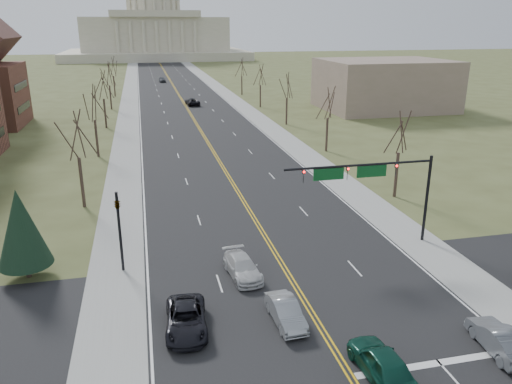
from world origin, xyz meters
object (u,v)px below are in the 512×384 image
car_nb_outer_lead (499,339)px  signal_mast (371,177)px  car_far_nb (192,102)px  car_far_sb (162,80)px  car_sb_inner_lead (286,312)px  signal_left (119,223)px  car_nb_inner_lead (382,363)px  car_sb_inner_second (242,267)px  car_sb_outer_lead (186,319)px

car_nb_outer_lead → signal_mast: bearing=-79.9°
car_far_nb → car_far_sb: (-4.20, 47.63, 0.00)m
signal_mast → car_far_sb: signal_mast is taller
car_sb_inner_lead → signal_left: bearing=133.8°
car_nb_outer_lead → car_sb_inner_lead: 11.77m
signal_mast → car_nb_inner_lead: 16.68m
signal_mast → car_nb_outer_lead: bearing=-85.1°
signal_left → car_sb_inner_second: bearing=-18.7°
car_sb_inner_lead → car_far_nb: bearing=84.7°
car_sb_inner_lead → car_sb_outer_lead: car_sb_outer_lead is taller
car_sb_outer_lead → car_far_sb: car_far_sb is taller
signal_left → car_far_sb: (8.87, 123.98, -2.93)m
car_nb_outer_lead → car_far_sb: bearing=-80.1°
car_nb_inner_lead → car_nb_outer_lead: (7.18, 0.50, -0.09)m
car_sb_inner_second → car_far_sb: car_far_sb is taller
car_nb_outer_lead → car_sb_outer_lead: bearing=-14.3°
car_sb_inner_lead → car_sb_inner_second: car_sb_inner_lead is taller
signal_mast → car_sb_outer_lead: size_ratio=2.39×
car_far_sb → car_sb_outer_lead: bearing=-95.1°
signal_mast → car_sb_inner_lead: bearing=-135.9°
car_nb_inner_lead → car_sb_inner_lead: bearing=-61.9°
car_nb_outer_lead → car_far_nb: (-7.09, 90.62, 0.03)m
car_nb_inner_lead → car_sb_inner_second: 12.88m
car_nb_inner_lead → car_sb_inner_lead: 6.65m
car_nb_inner_lead → car_sb_inner_second: (-4.72, 11.98, -0.14)m
signal_mast → car_sb_inner_lead: 13.93m
car_nb_outer_lead → car_far_nb: 90.90m
signal_left → car_nb_inner_lead: size_ratio=1.24×
car_nb_inner_lead → car_far_sb: bearing=-90.5°
car_sb_inner_lead → car_sb_outer_lead: 5.88m
car_nb_outer_lead → car_sb_inner_second: bearing=-38.8°
car_nb_inner_lead → car_sb_inner_second: size_ratio=1.03×
car_nb_outer_lead → car_sb_outer_lead: car_nb_outer_lead is taller
car_nb_outer_lead → car_sb_inner_lead: car_nb_outer_lead is taller
car_far_sb → car_sb_inner_lead: bearing=-92.5°
car_nb_inner_lead → car_far_nb: bearing=-92.3°
car_sb_inner_lead → car_far_nb: 85.45m
signal_left → car_far_nb: 77.51m
signal_left → car_sb_inner_lead: signal_left is taller
car_far_nb → signal_left: bearing=75.5°
car_sb_outer_lead → signal_left: bearing=118.0°
car_nb_outer_lead → car_sb_inner_second: (-11.90, 11.48, -0.05)m
signal_left → car_sb_inner_second: signal_left is taller
signal_left → car_far_sb: signal_left is taller
car_sb_inner_second → car_nb_outer_lead: bearing=-50.3°
car_nb_outer_lead → car_nb_inner_lead: bearing=9.2°
car_sb_inner_second → car_far_sb: 126.78m
car_nb_outer_lead → car_far_nb: bearing=-80.3°
car_far_sb → car_far_nb: bearing=-87.8°
car_nb_outer_lead → car_sb_outer_lead: (-16.38, 5.80, -0.03)m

